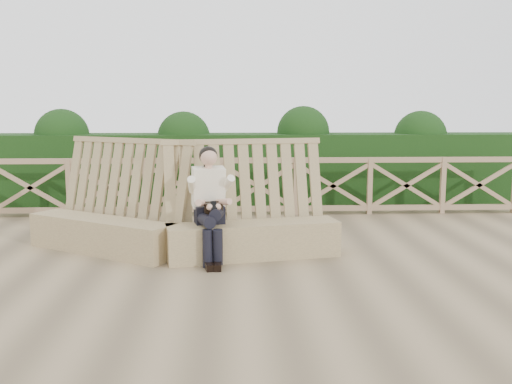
{
  "coord_description": "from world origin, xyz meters",
  "views": [
    {
      "loc": [
        -0.52,
        -7.26,
        2.03
      ],
      "look_at": [
        -0.18,
        0.4,
        0.9
      ],
      "focal_mm": 40.0,
      "sensor_mm": 36.0,
      "label": 1
    }
  ],
  "objects": [
    {
      "name": "bench",
      "position": [
        -1.28,
        0.63,
        0.41
      ],
      "size": [
        4.47,
        1.94,
        1.62
      ],
      "rotation": [
        0.0,
        0.0,
        -0.23
      ],
      "color": "olive",
      "rests_on": "ground"
    },
    {
      "name": "ground",
      "position": [
        0.0,
        0.0,
        0.0
      ],
      "size": [
        60.0,
        60.0,
        0.0
      ],
      "primitive_type": "plane",
      "color": "brown",
      "rests_on": "ground"
    },
    {
      "name": "woman",
      "position": [
        -0.81,
        0.26,
        0.82
      ],
      "size": [
        0.5,
        0.96,
        1.53
      ],
      "rotation": [
        0.0,
        0.0,
        0.21
      ],
      "color": "black",
      "rests_on": "ground"
    },
    {
      "name": "guardrail",
      "position": [
        0.0,
        3.5,
        0.55
      ],
      "size": [
        10.1,
        0.09,
        1.1
      ],
      "color": "#917454",
      "rests_on": "ground"
    },
    {
      "name": "hedge",
      "position": [
        0.0,
        4.7,
        0.75
      ],
      "size": [
        12.0,
        1.2,
        1.5
      ],
      "primitive_type": "cube",
      "color": "black",
      "rests_on": "ground"
    }
  ]
}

